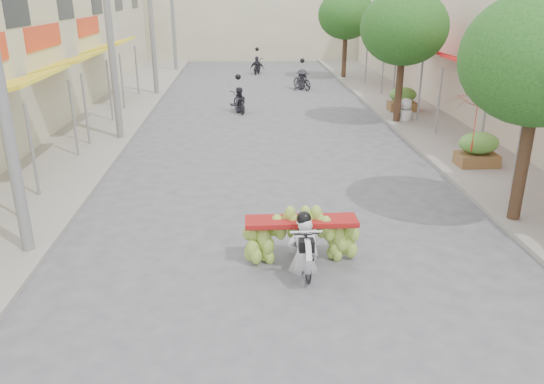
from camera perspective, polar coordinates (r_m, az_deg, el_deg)
The scene contains 18 objects.
ground at distance 8.82m, azimuth 3.47°, elevation -14.81°, with size 120.00×120.00×0.00m, color #58575C.
sidewalk_left at distance 23.49m, azimuth -18.29°, elevation 7.30°, with size 4.00×60.00×0.12m, color gray.
sidewalk_right at distance 24.03m, azimuth 16.27°, elevation 7.81°, with size 4.00×60.00×0.12m, color gray.
far_building at distance 45.15m, azimuth -2.15°, elevation 18.73°, with size 20.00×6.00×7.00m, color #C1B998.
utility_pole_mid at distance 19.66m, azimuth -17.13°, elevation 16.73°, with size 0.60×0.24×8.00m.
utility_pole_far at distance 28.49m, azimuth -12.91°, elevation 18.10°, with size 0.60×0.24×8.00m.
utility_pole_back at distance 37.40m, azimuth -10.66°, elevation 18.79°, with size 0.60×0.24×8.00m.
street_tree_near at distance 12.85m, azimuth 26.95°, elevation 12.63°, with size 3.40×3.40×5.25m.
street_tree_mid at distance 22.08m, azimuth 14.03°, elevation 16.74°, with size 3.40×3.40×5.25m.
street_tree_far at distance 33.74m, azimuth 8.00°, elevation 18.34°, with size 3.40×3.40×5.25m.
produce_crate_mid at distance 17.28m, azimuth 21.31°, elevation 4.56°, with size 1.20×0.88×1.16m.
produce_crate_far at distance 24.58m, azimuth 13.89°, elevation 9.87°, with size 1.20×0.88×1.16m.
banana_motorbike at distance 10.35m, azimuth 3.28°, elevation -4.54°, with size 2.22×1.86×2.12m.
market_umbrella at distance 16.23m, azimuth 21.53°, elevation 9.96°, with size 2.40×2.40×1.74m.
pedestrian at distance 22.64m, azimuth 14.29°, elevation 9.75°, with size 0.99×0.70×1.83m.
bg_motorbike_a at distance 24.10m, azimuth -3.63°, elevation 10.29°, with size 0.99×1.70×1.95m.
bg_motorbike_b at distance 29.86m, azimuth 3.25°, elevation 12.55°, with size 1.21×1.66×1.95m.
bg_motorbike_c at distance 35.86m, azimuth -1.61°, elevation 13.84°, with size 1.06×1.80×1.95m.
Camera 1 is at (-0.91, -7.11, 5.13)m, focal length 35.00 mm.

